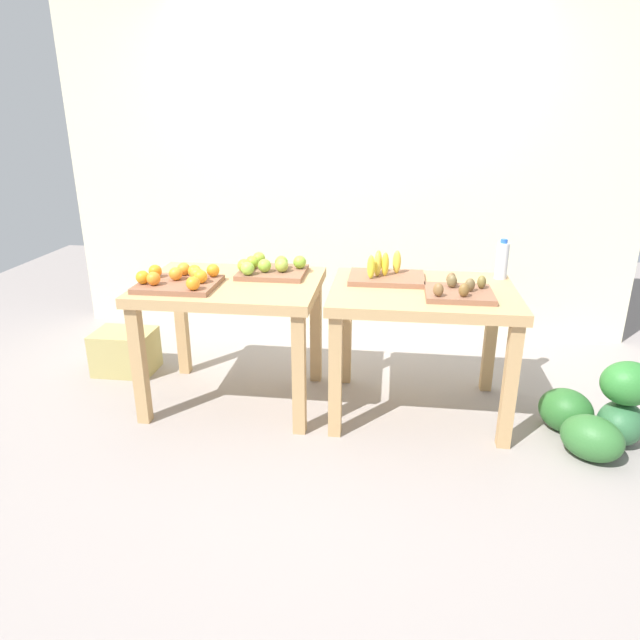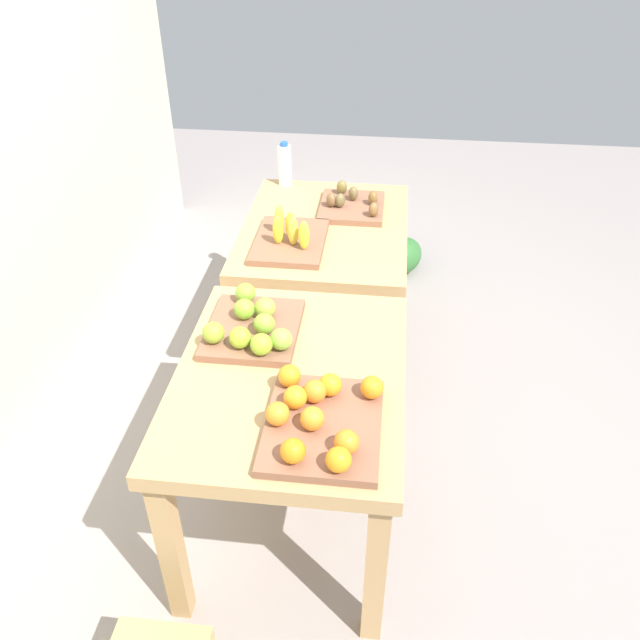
% 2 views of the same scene
% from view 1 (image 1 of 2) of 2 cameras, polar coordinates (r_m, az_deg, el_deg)
% --- Properties ---
extents(ground_plane, '(8.00, 8.00, 0.00)m').
position_cam_1_polar(ground_plane, '(3.58, 0.45, -8.40)').
color(ground_plane, gray).
extents(back_wall, '(4.40, 0.12, 3.00)m').
position_cam_1_polar(back_wall, '(4.49, 2.70, 17.43)').
color(back_wall, beige).
rests_on(back_wall, ground_plane).
extents(display_table_left, '(1.04, 0.80, 0.77)m').
position_cam_1_polar(display_table_left, '(3.43, -8.86, 2.01)').
color(display_table_left, tan).
rests_on(display_table_left, ground_plane).
extents(display_table_right, '(1.04, 0.80, 0.77)m').
position_cam_1_polar(display_table_right, '(3.30, 10.18, 1.22)').
color(display_table_right, tan).
rests_on(display_table_right, ground_plane).
extents(orange_bin, '(0.44, 0.38, 0.11)m').
position_cam_1_polar(orange_bin, '(3.34, -13.88, 3.95)').
color(orange_bin, brown).
rests_on(orange_bin, display_table_left).
extents(apple_bin, '(0.43, 0.36, 0.11)m').
position_cam_1_polar(apple_bin, '(3.49, -5.09, 5.20)').
color(apple_bin, brown).
rests_on(apple_bin, display_table_left).
extents(banana_crate, '(0.44, 0.32, 0.17)m').
position_cam_1_polar(banana_crate, '(3.39, 6.56, 4.58)').
color(banana_crate, brown).
rests_on(banana_crate, display_table_right).
extents(kiwi_bin, '(0.36, 0.32, 0.10)m').
position_cam_1_polar(kiwi_bin, '(3.16, 13.76, 2.83)').
color(kiwi_bin, brown).
rests_on(kiwi_bin, display_table_right).
extents(water_bottle, '(0.07, 0.07, 0.24)m').
position_cam_1_polar(water_bottle, '(3.55, 17.77, 5.72)').
color(water_bottle, silver).
rests_on(water_bottle, display_table_right).
extents(watermelon_pile, '(0.63, 0.66, 0.48)m').
position_cam_1_polar(watermelon_pile, '(3.46, 26.23, -8.46)').
color(watermelon_pile, '#2F653B').
rests_on(watermelon_pile, ground_plane).
extents(cardboard_produce_box, '(0.40, 0.30, 0.29)m').
position_cam_1_polar(cardboard_produce_box, '(4.18, -18.92, -3.00)').
color(cardboard_produce_box, tan).
rests_on(cardboard_produce_box, ground_plane).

